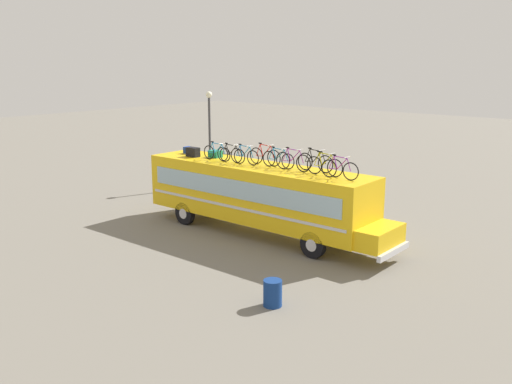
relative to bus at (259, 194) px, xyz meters
The scene contains 16 objects.
ground_plane 1.87m from the bus, behind, with size 120.00×120.00×0.00m, color slate.
bus is the anchor object (origin of this frame).
luggage_bag_1 4.97m from the bus, behind, with size 0.47×0.37×0.33m, color #193899.
luggage_bag_2 4.18m from the bus, behind, with size 0.64×0.37×0.45m, color black.
luggage_bag_3 3.30m from the bus, behind, with size 0.57×0.45×0.33m, color #1E7F66.
rooftop_bicycle_1 2.84m from the bus, behind, with size 1.67×0.44×0.87m.
rooftop_bicycle_2 2.21m from the bus, behind, with size 1.69×0.44×0.88m.
rooftop_bicycle_3 1.80m from the bus, 168.57° to the right, with size 1.64×0.44×0.89m.
rooftop_bicycle_4 1.69m from the bus, 61.15° to the left, with size 1.73×0.44×0.98m.
rooftop_bicycle_5 1.92m from the bus, ahead, with size 1.71×0.44×0.91m.
rooftop_bicycle_6 2.47m from the bus, ahead, with size 1.79×0.44×0.97m.
rooftop_bicycle_7 3.16m from the bus, ahead, with size 1.75×0.44×0.98m.
rooftop_bicycle_8 3.79m from the bus, ahead, with size 1.71×0.44×0.97m.
rooftop_bicycle_9 4.53m from the bus, ahead, with size 1.69×0.44×0.94m.
trash_bin 7.82m from the bus, 47.20° to the right, with size 0.60×0.60×0.87m, color navy.
street_lamp 10.50m from the bus, 146.55° to the left, with size 0.39×0.39×5.80m.
Camera 1 is at (15.72, -18.82, 7.66)m, focal length 39.70 mm.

